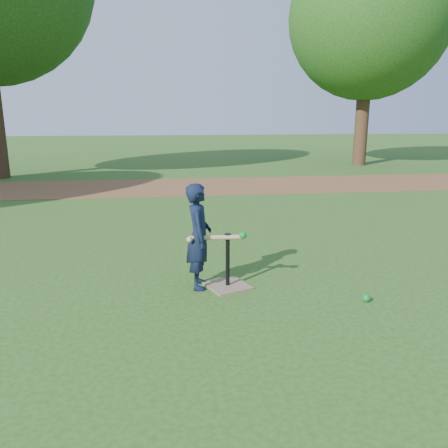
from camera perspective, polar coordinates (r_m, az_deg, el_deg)
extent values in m
plane|color=#285116|center=(4.71, 5.25, -9.36)|extent=(80.00, 80.00, 0.00)
cube|color=brown|center=(11.90, -2.81, 4.97)|extent=(24.00, 3.00, 0.01)
imported|color=black|center=(4.76, -3.32, -1.62)|extent=(0.31, 0.44, 1.17)
sphere|color=#0C852A|center=(4.78, 18.09, -9.18)|extent=(0.08, 0.08, 0.08)
cube|color=#867055|center=(4.93, 0.47, -8.06)|extent=(0.56, 0.56, 0.02)
cylinder|color=black|center=(4.83, 0.48, -4.88)|extent=(0.05, 0.05, 0.55)
cylinder|color=black|center=(4.75, 0.49, -1.63)|extent=(0.08, 0.08, 0.06)
cylinder|color=tan|center=(4.72, -0.92, -1.78)|extent=(0.60, 0.08, 0.05)
sphere|color=tan|center=(4.65, -4.54, -2.04)|extent=(0.06, 0.06, 0.06)
sphere|color=#0C852A|center=(4.68, 2.50, -1.47)|extent=(0.08, 0.08, 0.08)
cylinder|color=#382316|center=(17.86, 17.56, 12.85)|extent=(0.50, 0.50, 3.42)
sphere|color=#285B19|center=(18.19, 18.46, 24.21)|extent=(5.80, 5.80, 5.80)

